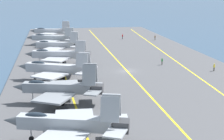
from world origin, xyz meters
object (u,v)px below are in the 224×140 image
Objects in this scene: crew_red_vest at (122,36)px; parked_jet_second at (68,123)px; parked_jet_sixth at (57,45)px; parked_jet_fourth at (57,69)px; parked_jet_fifth at (59,54)px; parked_jet_eighth at (52,31)px; crew_green_vest at (162,61)px; crew_yellow_vest at (214,67)px; parked_jet_third at (60,88)px; parked_jet_seventh at (52,38)px; crew_brown_vest at (155,37)px.

parked_jet_second is at bearing 163.89° from crew_red_vest.
parked_jet_sixth is 8.29× the size of crew_red_vest.
parked_jet_sixth reaches higher than parked_jet_fourth.
parked_jet_second is 1.04× the size of parked_jet_sixth.
parked_jet_second is 59.11m from parked_jet_sixth.
parked_jet_eighth is at bearing 1.66° from parked_jet_fifth.
parked_jet_eighth is at bearing 27.35° from crew_green_vest.
parked_jet_eighth is at bearing 74.25° from crew_red_vest.
parked_jet_fourth is 59.96m from crew_red_vest.
parked_jet_sixth reaches higher than parked_jet_fifth.
crew_red_vest is 53.21m from crew_yellow_vest.
parked_jet_second reaches higher than crew_green_vest.
parked_jet_second is 43.81m from parked_jet_fifth.
parked_jet_sixth is 8.81× the size of crew_green_vest.
parked_jet_third is 35.64m from crew_green_vest.
crew_green_vest is at bearing -32.15° from parked_jet_second.
crew_green_vest is (-51.21, -26.49, -1.65)m from parked_jet_eighth.
parked_jet_seventh reaches higher than crew_brown_vest.
crew_red_vest is (9.76, -25.57, -1.40)m from parked_jet_seventh.
parked_jet_second is at bearing -178.95° from parked_jet_seventh.
parked_jet_fifth is 9.42× the size of crew_green_vest.
parked_jet_fifth is 46.85m from crew_red_vest.
crew_brown_vest is (79.32, -35.31, -1.58)m from parked_jet_second.
crew_red_vest is at bearing -19.86° from parked_jet_third.
parked_jet_second is at bearing 147.85° from crew_green_vest.
parked_jet_third is 8.31× the size of crew_red_vest.
parked_jet_fourth is at bearing 155.37° from crew_red_vest.
parked_jet_eighth is 9.11× the size of crew_brown_vest.
parked_jet_fifth reaches higher than parked_jet_fourth.
parked_jet_eighth is at bearing 0.64° from parked_jet_third.
crew_red_vest is (24.73, -24.36, -1.54)m from parked_jet_sixth.
parked_jet_sixth is at bearing -177.68° from parked_jet_eighth.
parked_jet_sixth is 8.75× the size of crew_yellow_vest.
parked_jet_fifth reaches higher than crew_green_vest.
crew_brown_vest is at bearing -44.89° from parked_jet_fifth.
parked_jet_eighth is (91.07, 1.44, 0.02)m from parked_jet_second.
parked_jet_second is 15.18m from parked_jet_third.
crew_yellow_vest is at bearing -148.62° from parked_jet_eighth.
parked_jet_second is at bearing 156.01° from crew_brown_vest.
parked_jet_seventh is (74.07, 1.36, -0.18)m from parked_jet_second.
parked_jet_seventh is at bearing 37.66° from crew_green_vest.
parked_jet_sixth is 44.44m from crew_yellow_vest.
parked_jet_sixth is 34.75m from crew_red_vest.
parked_jet_third is at bearing -179.25° from parked_jet_seventh.
parked_jet_seventh is at bearing -179.72° from parked_jet_eighth.
crew_green_vest is 40.77m from crew_brown_vest.
crew_green_vest is (-3.95, -25.12, -1.75)m from parked_jet_fifth.
parked_jet_fifth is at bearing -177.57° from parked_jet_seventh.
parked_jet_seventh is 10.03× the size of crew_green_vest.
parked_jet_second is 74.09m from parked_jet_seventh.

